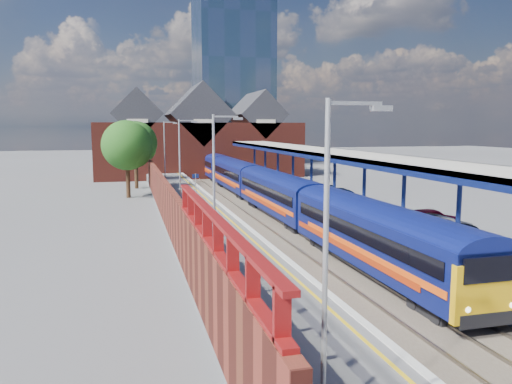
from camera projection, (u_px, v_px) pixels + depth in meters
ground at (238, 202)px, 49.32m from camera, size 240.00×240.00×0.00m
ballast_bed at (265, 220)px, 39.72m from camera, size 6.00×76.00×0.06m
rails at (265, 219)px, 39.70m from camera, size 4.51×76.00×0.14m
left_platform at (197, 217)px, 38.29m from camera, size 5.00×76.00×1.00m
right_platform at (335, 211)px, 41.15m from camera, size 6.00×76.00×1.00m
coping_left at (227, 209)px, 38.80m from camera, size 0.30×76.00×0.05m
coping_right at (303, 206)px, 40.37m from camera, size 0.30×76.00×0.05m
yellow_line at (219, 210)px, 38.66m from camera, size 0.14×76.00×0.01m
train at (255, 181)px, 48.68m from camera, size 2.89×65.91×3.45m
canopy at (322, 152)px, 42.27m from camera, size 4.50×52.00×4.48m
lamp_post_a at (332, 241)px, 10.61m from camera, size 1.48×0.18×7.00m
lamp_post_b at (217, 177)px, 24.05m from camera, size 1.48×0.18×7.00m
lamp_post_c at (181, 158)px, 39.41m from camera, size 1.48×0.18×7.00m
lamp_post_d at (166, 149)px, 54.76m from camera, size 1.48×0.18×7.00m
platform_sign at (196, 183)px, 41.97m from camera, size 0.55×0.08×2.50m
brick_wall at (169, 207)px, 31.18m from camera, size 0.35×50.00×3.86m
station_building at (198, 140)px, 75.48m from camera, size 30.00×12.12×13.78m
glass_tower at (232, 61)px, 97.17m from camera, size 14.20×14.20×40.30m
tree_near at (128, 147)px, 51.72m from camera, size 5.20×5.20×8.10m
tree_far at (137, 144)px, 59.64m from camera, size 5.20×5.20×8.10m
parked_car_red at (431, 218)px, 31.69m from camera, size 3.82×1.56×1.30m
parked_car_silver at (439, 226)px, 28.92m from camera, size 4.35×2.21×1.37m
parked_car_dark at (438, 226)px, 28.86m from camera, size 5.16×3.37×1.39m
parked_car_blue at (330, 191)px, 45.15m from camera, size 4.65×2.71×1.22m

